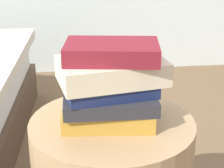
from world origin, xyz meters
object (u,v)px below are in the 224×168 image
(book_maroon, at_px, (113,52))
(book_charcoal, at_px, (109,99))
(book_navy, at_px, (109,88))
(book_cream, at_px, (111,71))
(book_ochre, at_px, (108,113))

(book_maroon, bearing_deg, book_charcoal, -176.73)
(book_navy, bearing_deg, book_cream, 44.12)
(book_maroon, bearing_deg, book_cream, 162.43)
(book_ochre, height_order, book_charcoal, book_charcoal)
(book_charcoal, bearing_deg, book_navy, -87.04)
(book_ochre, relative_size, book_navy, 1.04)
(book_navy, xyz_separation_m, book_maroon, (0.01, 0.00, 0.10))
(book_ochre, xyz_separation_m, book_navy, (0.00, -0.00, 0.08))
(book_navy, distance_m, book_maroon, 0.10)
(book_ochre, distance_m, book_maroon, 0.18)
(book_ochre, relative_size, book_maroon, 1.01)
(book_ochre, relative_size, book_cream, 0.88)
(book_maroon, bearing_deg, book_navy, -155.22)
(book_charcoal, relative_size, book_navy, 1.05)
(book_charcoal, bearing_deg, book_maroon, -3.30)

